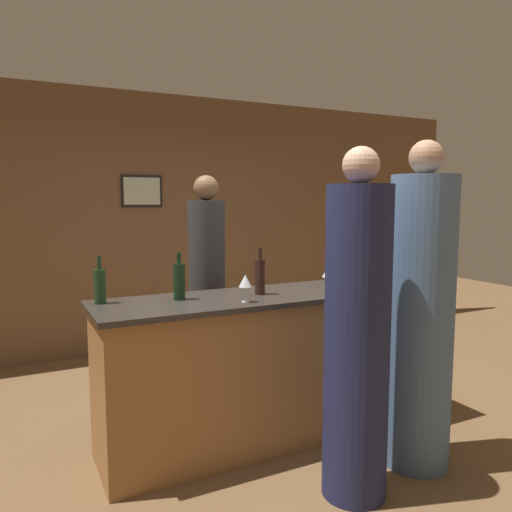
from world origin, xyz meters
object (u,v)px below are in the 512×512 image
at_px(bartender, 207,301).
at_px(wine_bottle_0, 100,285).
at_px(guest_0, 420,319).
at_px(wine_bottle_2, 179,281).
at_px(guest_1, 357,338).
at_px(wine_bottle_1, 260,276).

xyz_separation_m(bartender, wine_bottle_0, (-0.88, -0.46, 0.26)).
bearing_deg(guest_0, wine_bottle_0, 152.63).
relative_size(wine_bottle_0, wine_bottle_2, 0.98).
relative_size(guest_0, wine_bottle_2, 6.61).
bearing_deg(wine_bottle_0, wine_bottle_2, -12.34).
xyz_separation_m(guest_1, wine_bottle_0, (-1.19, 0.99, 0.23)).
bearing_deg(wine_bottle_0, bartender, 27.78).
height_order(guest_0, wine_bottle_1, guest_0).
bearing_deg(guest_0, wine_bottle_1, 135.20).
height_order(guest_0, wine_bottle_2, guest_0).
relative_size(bartender, wine_bottle_0, 6.19).
xyz_separation_m(bartender, guest_1, (0.31, -1.46, 0.03)).
bearing_deg(wine_bottle_0, guest_0, -27.37).
distance_m(bartender, wine_bottle_2, 0.75).
distance_m(bartender, wine_bottle_0, 1.03).
bearing_deg(guest_0, guest_1, -170.87).
distance_m(wine_bottle_0, wine_bottle_2, 0.48).
relative_size(bartender, guest_1, 0.95).
relative_size(bartender, wine_bottle_1, 5.82).
xyz_separation_m(bartender, guest_0, (0.87, -1.37, 0.06)).
relative_size(bartender, wine_bottle_2, 6.07).
xyz_separation_m(bartender, wine_bottle_1, (0.13, -0.64, 0.28)).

